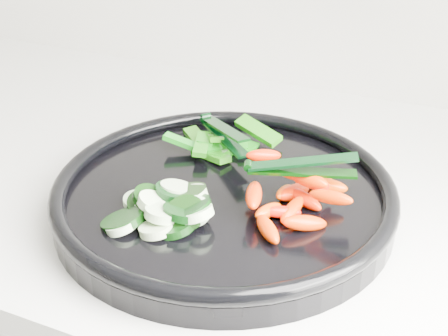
% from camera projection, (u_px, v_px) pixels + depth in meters
% --- Properties ---
extents(veggie_tray, '(0.38, 0.38, 0.04)m').
position_uv_depth(veggie_tray, '(224.00, 195.00, 0.68)').
color(veggie_tray, black).
rests_on(veggie_tray, counter).
extents(cucumber_pile, '(0.12, 0.12, 0.04)m').
position_uv_depth(cucumber_pile, '(165.00, 205.00, 0.64)').
color(cucumber_pile, black).
rests_on(cucumber_pile, veggie_tray).
extents(carrot_pile, '(0.13, 0.16, 0.06)m').
position_uv_depth(carrot_pile, '(295.00, 194.00, 0.64)').
color(carrot_pile, red).
rests_on(carrot_pile, veggie_tray).
extents(pepper_pile, '(0.13, 0.11, 0.04)m').
position_uv_depth(pepper_pile, '(219.00, 144.00, 0.76)').
color(pepper_pile, '#176809').
rests_on(pepper_pile, veggie_tray).
extents(tong_carrot, '(0.11, 0.05, 0.02)m').
position_uv_depth(tong_carrot, '(299.00, 167.00, 0.63)').
color(tong_carrot, black).
rests_on(tong_carrot, carrot_pile).
extents(tong_pepper, '(0.09, 0.09, 0.02)m').
position_uv_depth(tong_pepper, '(223.00, 132.00, 0.75)').
color(tong_pepper, black).
rests_on(tong_pepper, pepper_pile).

